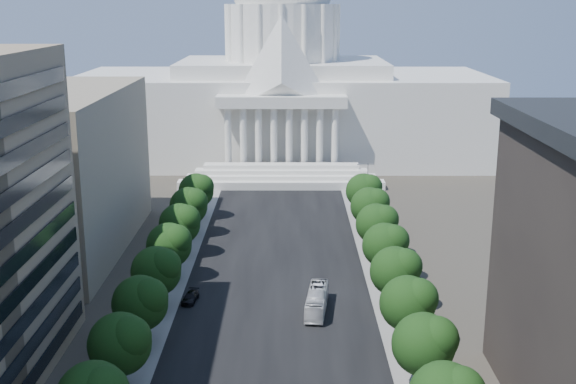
{
  "coord_description": "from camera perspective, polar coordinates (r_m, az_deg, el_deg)",
  "views": [
    {
      "loc": [
        2.14,
        -29.96,
        45.26
      ],
      "look_at": [
        1.88,
        82.43,
        15.77
      ],
      "focal_mm": 45.0,
      "sensor_mm": 36.0,
      "label": 1
    }
  ],
  "objects": [
    {
      "name": "road_asphalt",
      "position": [
        128.23,
        -0.83,
        -5.97
      ],
      "size": [
        30.0,
        260.0,
        0.01
      ],
      "primitive_type": "cube",
      "color": "black",
      "rests_on": "ground"
    },
    {
      "name": "sidewalk_left",
      "position": [
        129.95,
        -9.29,
        -5.89
      ],
      "size": [
        8.0,
        260.0,
        0.02
      ],
      "primitive_type": "cube",
      "color": "gray",
      "rests_on": "ground"
    },
    {
      "name": "sidewalk_right",
      "position": [
        129.32,
        7.66,
        -5.92
      ],
      "size": [
        8.0,
        260.0,
        0.02
      ],
      "primitive_type": "cube",
      "color": "gray",
      "rests_on": "ground"
    },
    {
      "name": "capitol",
      "position": [
        216.34,
        -0.44,
        8.0
      ],
      "size": [
        120.0,
        56.0,
        73.0
      ],
      "color": "white",
      "rests_on": "ground"
    },
    {
      "name": "office_block_left_far",
      "position": [
        142.55,
        -20.47,
        1.5
      ],
      "size": [
        38.0,
        52.0,
        30.0
      ],
      "primitive_type": "cube",
      "color": "gray",
      "rests_on": "ground"
    },
    {
      "name": "tree_l_d",
      "position": [
        89.14,
        -12.98,
        -11.51
      ],
      "size": [
        7.79,
        7.6,
        9.97
      ],
      "color": "#33261C",
      "rests_on": "ground"
    },
    {
      "name": "tree_l_e",
      "position": [
        99.78,
        -11.45,
        -8.5
      ],
      "size": [
        7.79,
        7.6,
        9.97
      ],
      "color": "#33261C",
      "rests_on": "ground"
    },
    {
      "name": "tree_l_f",
      "position": [
        110.7,
        -10.24,
        -6.07
      ],
      "size": [
        7.79,
        7.6,
        9.97
      ],
      "color": "#33261C",
      "rests_on": "ground"
    },
    {
      "name": "tree_l_g",
      "position": [
        121.82,
        -9.25,
        -4.07
      ],
      "size": [
        7.79,
        7.6,
        9.97
      ],
      "color": "#33261C",
      "rests_on": "ground"
    },
    {
      "name": "tree_l_h",
      "position": [
        133.1,
        -8.43,
        -2.42
      ],
      "size": [
        7.79,
        7.6,
        9.97
      ],
      "color": "#33261C",
      "rests_on": "ground"
    },
    {
      "name": "tree_l_i",
      "position": [
        144.49,
        -7.75,
        -1.02
      ],
      "size": [
        7.79,
        7.6,
        9.97
      ],
      "color": "#33261C",
      "rests_on": "ground"
    },
    {
      "name": "tree_l_j",
      "position": [
        155.98,
        -7.16,
        0.18
      ],
      "size": [
        7.79,
        7.6,
        9.97
      ],
      "color": "#33261C",
      "rests_on": "ground"
    },
    {
      "name": "tree_r_d",
      "position": [
        88.41,
        10.9,
        -11.62
      ],
      "size": [
        7.79,
        7.6,
        9.97
      ],
      "color": "#33261C",
      "rests_on": "ground"
    },
    {
      "name": "tree_r_e",
      "position": [
        99.13,
        9.64,
        -8.57
      ],
      "size": [
        7.79,
        7.6,
        9.97
      ],
      "color": "#33261C",
      "rests_on": "ground"
    },
    {
      "name": "tree_r_f",
      "position": [
        110.11,
        8.63,
        -6.11
      ],
      "size": [
        7.79,
        7.6,
        9.97
      ],
      "color": "#33261C",
      "rests_on": "ground"
    },
    {
      "name": "tree_r_g",
      "position": [
        121.29,
        7.82,
        -4.1
      ],
      "size": [
        7.79,
        7.6,
        9.97
      ],
      "color": "#33261C",
      "rests_on": "ground"
    },
    {
      "name": "tree_r_h",
      "position": [
        132.61,
        7.15,
        -2.43
      ],
      "size": [
        7.79,
        7.6,
        9.97
      ],
      "color": "#33261C",
      "rests_on": "ground"
    },
    {
      "name": "tree_r_i",
      "position": [
        144.04,
        6.59,
        -1.03
      ],
      "size": [
        7.79,
        7.6,
        9.97
      ],
      "color": "#33261C",
      "rests_on": "ground"
    },
    {
      "name": "tree_r_j",
      "position": [
        155.56,
        6.11,
        0.17
      ],
      "size": [
        7.79,
        7.6,
        9.97
      ],
      "color": "#33261C",
      "rests_on": "ground"
    },
    {
      "name": "streetlight_c",
      "position": [
        99.82,
        10.5,
        -8.83
      ],
      "size": [
        2.61,
        0.44,
        9.0
      ],
      "color": "gray",
      "rests_on": "ground"
    },
    {
      "name": "streetlight_d",
      "position": [
        122.83,
        8.47,
        -4.2
      ],
      "size": [
        2.61,
        0.44,
        9.0
      ],
      "color": "gray",
      "rests_on": "ground"
    },
    {
      "name": "streetlight_e",
      "position": [
        146.49,
        7.1,
        -1.03
      ],
      "size": [
        2.61,
        0.44,
        9.0
      ],
      "color": "gray",
      "rests_on": "ground"
    },
    {
      "name": "streetlight_f",
      "position": [
        170.54,
        6.11,
        1.24
      ],
      "size": [
        2.61,
        0.44,
        9.0
      ],
      "color": "gray",
      "rests_on": "ground"
    },
    {
      "name": "car_dark_b",
      "position": [
        114.85,
        -7.72,
        -8.26
      ],
      "size": [
        2.62,
        5.1,
        1.42
      ],
      "primitive_type": "imported",
      "rotation": [
        0.0,
        0.0,
        -0.13
      ],
      "color": "black",
      "rests_on": "ground"
    },
    {
      "name": "city_bus",
      "position": [
        110.39,
        2.3,
        -8.59
      ],
      "size": [
        4.12,
        11.97,
        3.27
      ],
      "primitive_type": "imported",
      "rotation": [
        0.0,
        0.0,
        -0.12
      ],
      "color": "silver",
      "rests_on": "ground"
    }
  ]
}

